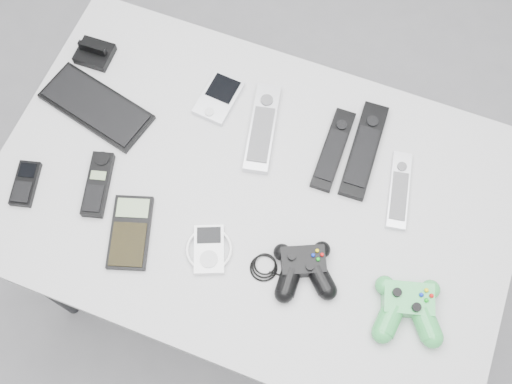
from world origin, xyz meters
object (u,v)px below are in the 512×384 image
(calculator, at_px, (130,232))
(remote_black_a, at_px, (333,149))
(remote_silver_a, at_px, (262,127))
(pda_keyboard, at_px, (96,106))
(pda, at_px, (219,98))
(mobile_phone, at_px, (25,183))
(controller_black, at_px, (304,267))
(controller_green, at_px, (408,307))
(desk, at_px, (253,203))
(remote_black_b, at_px, (364,150))
(mp3_player, at_px, (209,249))
(remote_silver_b, at_px, (399,190))
(cordless_handset, at_px, (98,184))

(calculator, bearing_deg, remote_black_a, 26.63)
(remote_silver_a, bearing_deg, pda_keyboard, -179.66)
(pda, height_order, calculator, pda)
(mobile_phone, xyz_separation_m, controller_black, (0.66, 0.04, 0.01))
(remote_black_a, distance_m, controller_green, 0.39)
(pda_keyboard, distance_m, remote_black_a, 0.58)
(calculator, xyz_separation_m, controller_green, (0.61, 0.06, 0.02))
(remote_black_a, bearing_deg, controller_green, -49.97)
(desk, distance_m, mobile_phone, 0.52)
(remote_black_b, relative_size, controller_black, 1.09)
(controller_black, bearing_deg, mp3_player, 164.10)
(pda_keyboard, distance_m, calculator, 0.33)
(remote_silver_b, relative_size, mobile_phone, 1.73)
(mobile_phone, bearing_deg, remote_black_b, 12.21)
(pda_keyboard, height_order, calculator, same)
(remote_silver_a, xyz_separation_m, controller_black, (0.20, -0.29, 0.01))
(pda, relative_size, controller_black, 0.55)
(pda_keyboard, relative_size, remote_black_a, 1.29)
(calculator, bearing_deg, pda, 63.99)
(remote_silver_a, bearing_deg, remote_black_b, -4.95)
(mobile_phone, bearing_deg, controller_black, -11.64)
(cordless_handset, bearing_deg, controller_green, -17.11)
(controller_green, bearing_deg, remote_black_a, 115.46)
(mp3_player, bearing_deg, remote_silver_a, 66.86)
(mobile_phone, xyz_separation_m, controller_green, (0.89, 0.04, 0.02))
(remote_black_b, xyz_separation_m, cordless_handset, (-0.54, -0.30, 0.00))
(remote_black_a, xyz_separation_m, mp3_player, (-0.18, -0.33, -0.00))
(remote_silver_a, bearing_deg, calculator, -129.76)
(remote_black_b, bearing_deg, remote_silver_a, -175.45)
(desk, relative_size, remote_black_a, 5.61)
(remote_silver_b, bearing_deg, controller_green, -81.71)
(desk, height_order, remote_black_a, remote_black_a)
(desk, xyz_separation_m, cordless_handset, (-0.33, -0.11, 0.08))
(cordless_handset, height_order, controller_green, controller_green)
(pda_keyboard, distance_m, mp3_player, 0.45)
(pda_keyboard, relative_size, cordless_handset, 1.76)
(mobile_phone, distance_m, controller_green, 0.89)
(pda, xyz_separation_m, controller_black, (0.33, -0.33, 0.01))
(desk, relative_size, remote_silver_b, 6.32)
(desk, distance_m, remote_black_a, 0.23)
(pda, relative_size, remote_silver_a, 0.55)
(pda_keyboard, bearing_deg, calculator, -37.30)
(remote_silver_b, bearing_deg, cordless_handset, -170.90)
(remote_silver_b, bearing_deg, pda_keyboard, 173.13)
(controller_green, bearing_deg, cordless_handset, 162.75)
(remote_black_b, xyz_separation_m, mobile_phone, (-0.69, -0.36, -0.00))
(remote_black_b, height_order, calculator, remote_black_b)
(controller_black, bearing_deg, pda, 110.69)
(remote_black_a, distance_m, remote_silver_b, 0.18)
(remote_black_a, distance_m, remote_black_b, 0.07)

